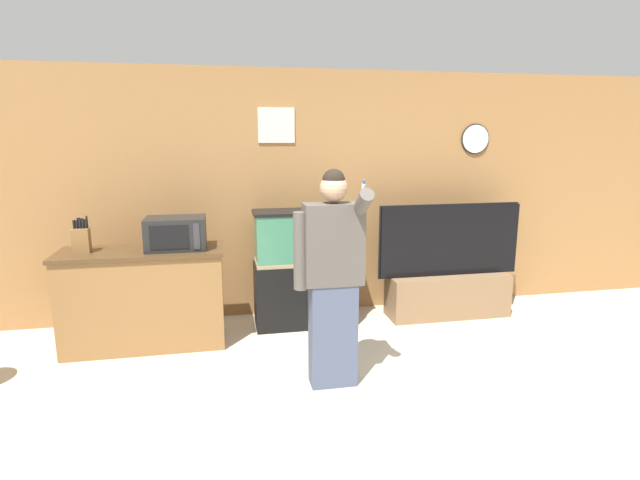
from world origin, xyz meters
TOP-DOWN VIEW (x-y plane):
  - ground_plane at (0.00, 0.00)m, footprint 18.00×18.00m
  - wall_back_paneled at (0.00, 2.57)m, footprint 10.00×0.08m
  - counter_island at (-1.80, 1.91)m, footprint 1.46×0.58m
  - microwave at (-1.49, 1.89)m, footprint 0.53×0.37m
  - knife_block at (-2.29, 1.90)m, footprint 0.14×0.10m
  - aquarium_on_stand at (-0.28, 2.14)m, footprint 1.00×0.41m
  - tv_on_stand at (1.30, 2.10)m, footprint 1.57×0.40m
  - person_standing at (-0.27, 0.85)m, footprint 0.53×0.40m

SIDE VIEW (x-z plane):
  - ground_plane at x=0.00m, z-range 0.00..0.00m
  - tv_on_stand at x=1.30m, z-range -0.25..0.97m
  - counter_island at x=-1.80m, z-range 0.00..0.91m
  - aquarium_on_stand at x=-0.28m, z-range 0.00..1.20m
  - person_standing at x=-0.27m, z-range 0.04..1.72m
  - knife_block at x=-2.29m, z-range 0.87..1.19m
  - microwave at x=-1.49m, z-range 0.91..1.20m
  - wall_back_paneled at x=0.00m, z-range 0.00..2.60m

